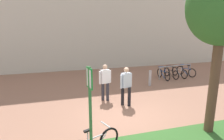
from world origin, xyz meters
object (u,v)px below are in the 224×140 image
(bike_rack_cluster, at_px, (175,72))
(bollard_steel, at_px, (150,78))
(person_shirt_white, at_px, (126,84))
(tree_sidewalk, at_px, (223,8))
(parking_sign_post, at_px, (90,101))
(person_casual_tan, at_px, (105,80))

(bike_rack_cluster, distance_m, bollard_steel, 2.72)
(bollard_steel, bearing_deg, person_shirt_white, -135.04)
(tree_sidewalk, distance_m, parking_sign_post, 4.47)
(bike_rack_cluster, bearing_deg, bollard_steel, -154.39)
(person_casual_tan, bearing_deg, bollard_steel, 26.06)
(bike_rack_cluster, relative_size, person_shirt_white, 1.53)
(person_casual_tan, bearing_deg, tree_sidewalk, -56.98)
(tree_sidewalk, relative_size, bike_rack_cluster, 1.94)
(parking_sign_post, xyz_separation_m, bike_rack_cluster, (6.86, 6.58, -1.29))
(bollard_steel, bearing_deg, person_casual_tan, -153.94)
(parking_sign_post, bearing_deg, bollard_steel, 50.83)
(tree_sidewalk, height_order, person_casual_tan, tree_sidewalk)
(bollard_steel, bearing_deg, bike_rack_cluster, 25.61)
(person_shirt_white, bearing_deg, person_casual_tan, 131.34)
(tree_sidewalk, relative_size, bollard_steel, 5.69)
(tree_sidewalk, distance_m, person_shirt_white, 4.54)
(tree_sidewalk, bearing_deg, person_casual_tan, 123.02)
(parking_sign_post, relative_size, bollard_steel, 2.79)
(bike_rack_cluster, bearing_deg, person_shirt_white, -143.81)
(tree_sidewalk, bearing_deg, parking_sign_post, -178.29)
(parking_sign_post, relative_size, bike_rack_cluster, 0.95)
(parking_sign_post, xyz_separation_m, person_shirt_white, (2.09, 3.09, -0.66))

